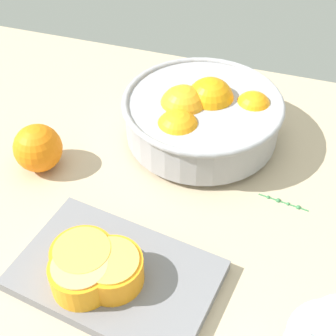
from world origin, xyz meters
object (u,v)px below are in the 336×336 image
Objects in this scene: fruit_bowl at (202,116)px; orange_half_2 at (84,260)px; cutting_board at (116,275)px; orange_half_1 at (81,275)px; orange_half_0 at (112,270)px; loose_orange_0 at (38,148)px.

orange_half_2 is (-7.35, -34.37, -0.87)cm from fruit_bowl.
orange_half_1 is at bearing -135.14° from cutting_board.
orange_half_0 is at bearing -81.03° from cutting_board.
orange_half_1 and orange_half_2 have the same top height.
fruit_bowl is at bearing 84.33° from cutting_board.
loose_orange_0 reaches higher than orange_half_2.
orange_half_2 is (-0.71, 2.25, 0.04)cm from orange_half_1.
fruit_bowl is at bearing 77.93° from orange_half_2.
fruit_bowl is 34.76cm from orange_half_0.
orange_half_0 is 4.25cm from orange_half_2.
cutting_board is at bearing -39.57° from loose_orange_0.
orange_half_0 is 1.02× the size of orange_half_1.
orange_half_2 is at bearing -102.07° from fruit_bowl.
orange_half_2 is at bearing -47.22° from loose_orange_0.
cutting_board is 27.83cm from loose_orange_0.
orange_half_0 is 1.03× the size of loose_orange_0.
orange_half_0 is (0.20, -1.29, 3.29)cm from cutting_board.
fruit_bowl is 37.23cm from orange_half_1.
fruit_bowl reaches higher than orange_half_0.
orange_half_0 is at bearing -95.13° from fruit_bowl.
orange_half_1 is (-3.33, -3.31, 3.30)cm from cutting_board.
fruit_bowl reaches higher than orange_half_1.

